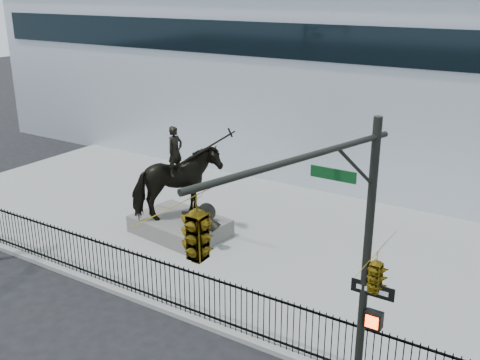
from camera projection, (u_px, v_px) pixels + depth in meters
The scene contains 7 objects.
ground at pixel (126, 323), 16.45m from camera, with size 120.00×120.00×0.00m, color black.
plaza at pixel (250, 236), 22.00m from camera, with size 30.00×12.00×0.15m, color gray.
building at pixel (374, 79), 30.91m from camera, with size 44.00×14.00×9.00m, color silver.
picket_fence at pixel (152, 278), 17.15m from camera, with size 22.10×0.10×1.50m.
statue_plinth at pixel (180, 226), 21.93m from camera, with size 3.53×2.43×0.66m, color #5D5A55.
equestrian_statue at pixel (180, 185), 21.33m from camera, with size 4.49×3.08×3.83m.
traffic_signal_right at pixel (297, 254), 9.98m from camera, with size 2.17×6.86×7.00m.
Camera 1 is at (10.44, -10.14, 9.37)m, focal length 42.00 mm.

